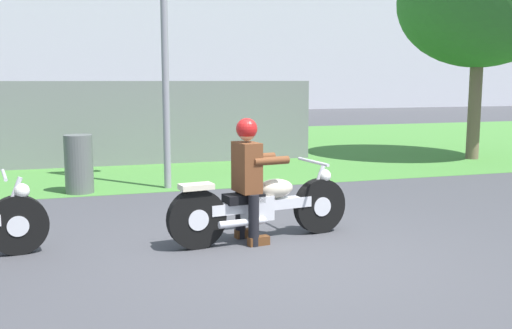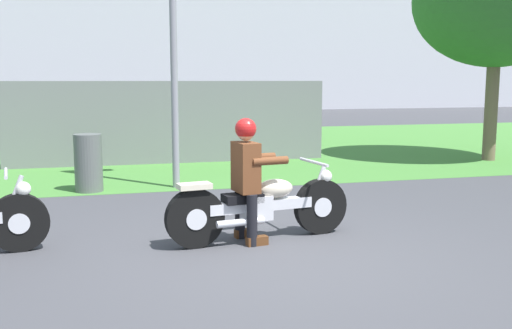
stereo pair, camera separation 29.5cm
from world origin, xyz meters
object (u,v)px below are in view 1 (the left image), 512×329
(motorcycle_lead, at_px, (262,206))
(trash_can, at_px, (79,164))
(rider_lead, at_px, (248,170))
(tree_roadside, at_px, (480,2))

(motorcycle_lead, distance_m, trash_can, 4.08)
(motorcycle_lead, height_order, trash_can, trash_can)
(rider_lead, bearing_deg, tree_roadside, 28.45)
(motorcycle_lead, bearing_deg, tree_roadside, 29.00)
(tree_roadside, bearing_deg, rider_lead, -143.31)
(rider_lead, relative_size, tree_roadside, 0.28)
(tree_roadside, height_order, trash_can, tree_roadside)
(tree_roadside, xyz_separation_m, trash_can, (-8.78, -1.61, -3.08))
(tree_roadside, bearing_deg, motorcycle_lead, -142.76)
(rider_lead, height_order, trash_can, rider_lead)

